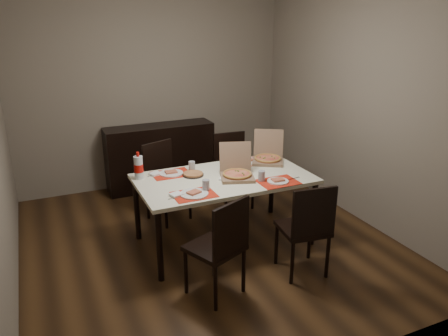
% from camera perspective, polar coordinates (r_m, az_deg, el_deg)
% --- Properties ---
extents(ground, '(3.80, 4.00, 0.02)m').
position_cam_1_polar(ground, '(4.86, -2.13, -9.63)').
color(ground, '#442A15').
rests_on(ground, ground).
extents(room_walls, '(3.84, 4.02, 2.62)m').
position_cam_1_polar(room_walls, '(4.69, -4.42, 11.84)').
color(room_walls, gray).
rests_on(room_walls, ground).
extents(sideboard, '(1.50, 0.40, 0.90)m').
position_cam_1_polar(sideboard, '(6.24, -8.33, 1.51)').
color(sideboard, black).
rests_on(sideboard, ground).
extents(dining_table, '(1.80, 1.00, 0.75)m').
position_cam_1_polar(dining_table, '(4.57, 0.00, -1.97)').
color(dining_table, '#ECE7C6').
rests_on(dining_table, ground).
extents(chair_near_left, '(0.55, 0.55, 0.93)m').
position_cam_1_polar(chair_near_left, '(3.76, -0.42, -9.91)').
color(chair_near_left, black).
rests_on(chair_near_left, ground).
extents(chair_near_right, '(0.47, 0.47, 0.93)m').
position_cam_1_polar(chair_near_right, '(4.12, 10.75, -7.46)').
color(chair_near_right, black).
rests_on(chair_near_right, ground).
extents(chair_far_left, '(0.54, 0.54, 0.93)m').
position_cam_1_polar(chair_far_left, '(5.25, -7.83, -1.25)').
color(chair_far_left, black).
rests_on(chair_far_left, ground).
extents(chair_far_right, '(0.45, 0.45, 0.93)m').
position_cam_1_polar(chair_far_right, '(5.59, 1.09, 0.23)').
color(chair_far_right, black).
rests_on(chair_far_right, ground).
extents(setting_near_left, '(0.46, 0.30, 0.11)m').
position_cam_1_polar(setting_near_left, '(4.13, -3.80, -3.13)').
color(setting_near_left, red).
rests_on(setting_near_left, dining_table).
extents(setting_near_right, '(0.48, 0.30, 0.11)m').
position_cam_1_polar(setting_near_right, '(4.44, 6.42, -1.51)').
color(setting_near_right, red).
rests_on(setting_near_right, dining_table).
extents(setting_far_left, '(0.52, 0.30, 0.11)m').
position_cam_1_polar(setting_far_left, '(4.67, -6.47, -0.46)').
color(setting_far_left, red).
rests_on(setting_far_left, dining_table).
extents(setting_far_right, '(0.47, 0.30, 0.11)m').
position_cam_1_polar(setting_far_right, '(4.97, 2.77, 0.89)').
color(setting_far_right, red).
rests_on(setting_far_right, dining_table).
extents(napkin_loose, '(0.16, 0.16, 0.02)m').
position_cam_1_polar(napkin_loose, '(4.48, 0.16, -1.37)').
color(napkin_loose, white).
rests_on(napkin_loose, dining_table).
extents(pizza_box_center, '(0.44, 0.46, 0.34)m').
position_cam_1_polar(pizza_box_center, '(4.52, 1.67, -0.56)').
color(pizza_box_center, brown).
rests_on(pizza_box_center, dining_table).
extents(pizza_box_right, '(0.48, 0.50, 0.34)m').
position_cam_1_polar(pizza_box_right, '(5.03, 5.75, 1.46)').
color(pizza_box_right, brown).
rests_on(pizza_box_right, dining_table).
extents(faina_plate, '(0.22, 0.22, 0.03)m').
position_cam_1_polar(faina_plate, '(4.59, -4.06, -0.82)').
color(faina_plate, black).
rests_on(faina_plate, dining_table).
extents(dip_bowl, '(0.15, 0.15, 0.03)m').
position_cam_1_polar(dip_bowl, '(4.79, 0.90, 0.14)').
color(dip_bowl, white).
rests_on(dip_bowl, dining_table).
extents(soda_bottle, '(0.10, 0.10, 0.29)m').
position_cam_1_polar(soda_bottle, '(4.55, -11.10, 0.07)').
color(soda_bottle, silver).
rests_on(soda_bottle, dining_table).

